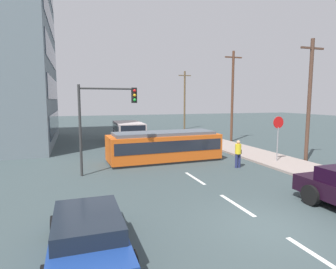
% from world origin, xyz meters
% --- Properties ---
extents(ground_plane, '(120.00, 120.00, 0.00)m').
position_xyz_m(ground_plane, '(0.00, 10.00, 0.00)').
color(ground_plane, '#394749').
extents(sidewalk_curb_right, '(3.20, 36.00, 0.14)m').
position_xyz_m(sidewalk_curb_right, '(6.80, 6.00, 0.07)').
color(sidewalk_curb_right, gray).
rests_on(sidewalk_curb_right, ground).
extents(lane_stripe_0, '(0.16, 2.40, 0.01)m').
position_xyz_m(lane_stripe_0, '(0.00, -2.00, 0.01)').
color(lane_stripe_0, silver).
rests_on(lane_stripe_0, ground).
extents(lane_stripe_1, '(0.16, 2.40, 0.01)m').
position_xyz_m(lane_stripe_1, '(0.00, 2.00, 0.01)').
color(lane_stripe_1, silver).
rests_on(lane_stripe_1, ground).
extents(lane_stripe_2, '(0.16, 2.40, 0.01)m').
position_xyz_m(lane_stripe_2, '(0.00, 6.00, 0.01)').
color(lane_stripe_2, silver).
rests_on(lane_stripe_2, ground).
extents(lane_stripe_3, '(0.16, 2.40, 0.01)m').
position_xyz_m(lane_stripe_3, '(0.00, 16.56, 0.01)').
color(lane_stripe_3, silver).
rests_on(lane_stripe_3, ground).
extents(lane_stripe_4, '(0.16, 2.40, 0.01)m').
position_xyz_m(lane_stripe_4, '(0.00, 22.56, 0.01)').
color(lane_stripe_4, silver).
rests_on(lane_stripe_4, ground).
extents(streetcar_tram, '(7.53, 2.83, 1.98)m').
position_xyz_m(streetcar_tram, '(-0.22, 10.56, 1.02)').
color(streetcar_tram, '#DD5918').
rests_on(streetcar_tram, ground).
extents(city_bus, '(2.67, 5.59, 1.89)m').
position_xyz_m(city_bus, '(-0.78, 20.42, 1.08)').
color(city_bus, '#BDACAB').
rests_on(city_bus, ground).
extents(pedestrian_crossing, '(0.50, 0.36, 1.67)m').
position_xyz_m(pedestrian_crossing, '(3.43, 7.34, 0.94)').
color(pedestrian_crossing, navy).
rests_on(pedestrian_crossing, ground).
extents(parked_sedan_near, '(2.03, 4.49, 1.19)m').
position_xyz_m(parked_sedan_near, '(-5.66, 0.11, 0.62)').
color(parked_sedan_near, navy).
rests_on(parked_sedan_near, ground).
extents(stop_sign, '(0.76, 0.07, 2.88)m').
position_xyz_m(stop_sign, '(6.57, 7.70, 2.19)').
color(stop_sign, gray).
rests_on(stop_sign, sidewalk_curb_right).
extents(traffic_light_mast, '(3.13, 0.33, 4.88)m').
position_xyz_m(traffic_light_mast, '(-4.33, 8.36, 3.45)').
color(traffic_light_mast, '#333333').
rests_on(traffic_light_mast, ground).
extents(utility_pole_near, '(1.80, 0.24, 7.98)m').
position_xyz_m(utility_pole_near, '(8.83, 7.56, 4.17)').
color(utility_pole_near, '#52372A').
rests_on(utility_pole_near, ground).
extents(utility_pole_mid, '(1.80, 0.24, 8.74)m').
position_xyz_m(utility_pole_mid, '(8.88, 17.16, 4.56)').
color(utility_pole_mid, brown).
rests_on(utility_pole_mid, ground).
extents(utility_pole_far, '(1.80, 0.24, 8.05)m').
position_xyz_m(utility_pole_far, '(8.94, 29.83, 4.21)').
color(utility_pole_far, brown).
rests_on(utility_pole_far, ground).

